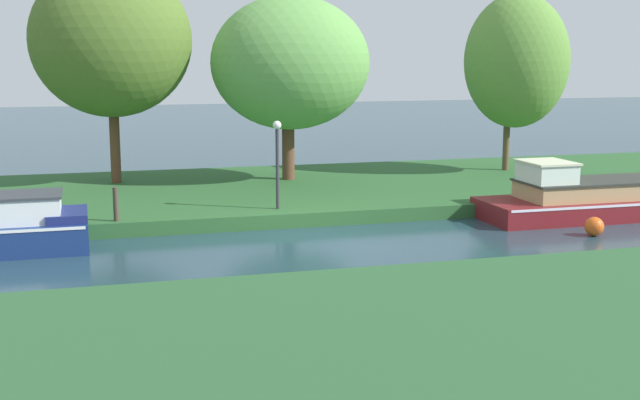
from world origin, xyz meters
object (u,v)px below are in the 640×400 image
object	(u,v)px
willow_tree_centre	(291,63)
lamp_post	(277,153)
willow_tree_right	(517,61)
channel_buoy	(594,226)
willow_tree_left	(111,40)
mooring_post_near	(116,204)
maroon_barge	(613,198)

from	to	relation	value
willow_tree_centre	lamp_post	world-z (taller)	willow_tree_centre
lamp_post	willow_tree_right	bearing A→B (deg)	26.37
willow_tree_right	channel_buoy	xyz separation A→B (m)	(-2.47, -8.97, -4.21)
willow_tree_centre	channel_buoy	xyz separation A→B (m)	(5.96, -9.03, -4.16)
willow_tree_left	willow_tree_centre	xyz separation A→B (m)	(5.81, -0.84, -0.74)
mooring_post_near	willow_tree_centre	bearing A→B (deg)	42.59
willow_tree_right	mooring_post_near	world-z (taller)	willow_tree_right
maroon_barge	willow_tree_left	xyz separation A→B (m)	(-13.91, 7.58, 4.61)
maroon_barge	willow_tree_left	distance (m)	16.50
maroon_barge	willow_tree_right	bearing A→B (deg)	87.14
maroon_barge	channel_buoy	xyz separation A→B (m)	(-2.13, -2.29, -0.29)
willow_tree_centre	willow_tree_right	xyz separation A→B (m)	(8.43, -0.06, 0.05)
willow_tree_right	mooring_post_near	xyz separation A→B (m)	(-14.54, -5.56, -3.61)
lamp_post	mooring_post_near	world-z (taller)	lamp_post
willow_tree_left	channel_buoy	size ratio (longest dim) A/B	14.37
willow_tree_left	willow_tree_right	xyz separation A→B (m)	(14.24, -0.90, -0.69)
willow_tree_centre	lamp_post	size ratio (longest dim) A/B	2.52
willow_tree_left	mooring_post_near	size ratio (longest dim) A/B	8.12
lamp_post	channel_buoy	bearing A→B (deg)	-27.61
maroon_barge	lamp_post	size ratio (longest dim) A/B	3.29
maroon_barge	willow_tree_centre	bearing A→B (deg)	140.24
maroon_barge	willow_tree_centre	distance (m)	11.22
maroon_barge	willow_tree_left	bearing A→B (deg)	151.42
lamp_post	maroon_barge	bearing A→B (deg)	-9.83
maroon_barge	channel_buoy	bearing A→B (deg)	-132.96
willow_tree_right	willow_tree_left	bearing A→B (deg)	176.39
willow_tree_left	willow_tree_right	bearing A→B (deg)	-3.61
willow_tree_right	channel_buoy	world-z (taller)	willow_tree_right
willow_tree_left	willow_tree_right	size ratio (longest dim) A/B	1.12
willow_tree_centre	maroon_barge	bearing A→B (deg)	-39.76
willow_tree_left	channel_buoy	bearing A→B (deg)	-39.96
willow_tree_right	mooring_post_near	bearing A→B (deg)	-159.08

